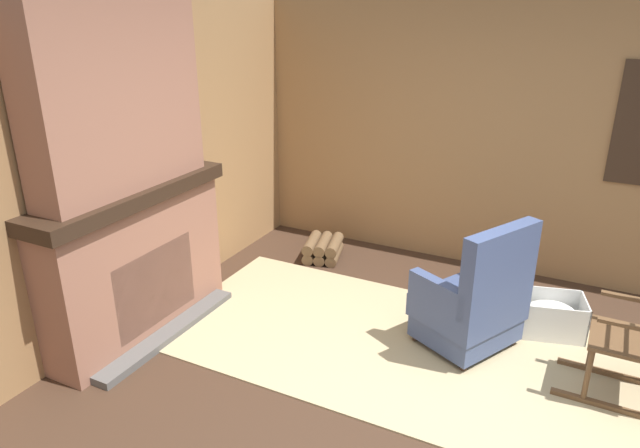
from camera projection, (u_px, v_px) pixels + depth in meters
ground_plane at (414, 414)px, 3.69m from camera, size 14.00×14.00×0.00m
wood_panel_wall_left at (105, 177)px, 4.27m from camera, size 0.06×5.52×2.52m
wood_panel_wall_back at (511, 142)px, 5.27m from camera, size 5.52×0.09×2.52m
fireplace_hearth at (138, 262)px, 4.42m from camera, size 0.57×1.72×1.21m
chimney_breast at (115, 99)px, 3.97m from camera, size 0.32×1.43×1.29m
area_rug at (394, 345)px, 4.41m from camera, size 3.61×1.80×0.01m
armchair at (473, 303)px, 4.27m from camera, size 0.86×0.90×1.04m
rocking_chair at (635, 346)px, 3.70m from camera, size 0.81×0.47×1.16m
firewood_stack at (323, 248)px, 5.87m from camera, size 0.46×0.52×0.22m
laundry_basket at (550, 315)px, 4.53m from camera, size 0.59×0.47×0.32m
oil_lamp_vase at (86, 189)px, 3.91m from camera, size 0.11×0.11×0.22m
storage_case at (175, 159)px, 4.69m from camera, size 0.15×0.26×0.13m
decorative_plate_on_mantel at (110, 172)px, 4.11m from camera, size 0.07×0.27×0.27m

